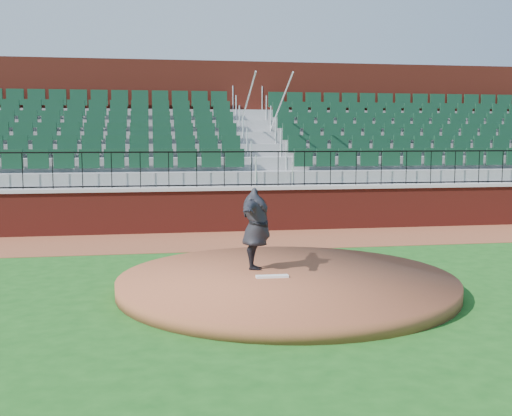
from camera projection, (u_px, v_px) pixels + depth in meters
The scene contains 10 objects.
ground at pixel (270, 289), 11.13m from camera, with size 90.00×90.00×0.00m, color #174E16.
warning_track at pixel (232, 240), 16.42m from camera, with size 34.00×3.20×0.01m, color brown.
field_wall at pixel (224, 211), 17.92m from camera, with size 34.00×0.35×1.20m, color maroon.
wall_cap at pixel (224, 188), 17.85m from camera, with size 34.00×0.45×0.10m, color #B7B7B7.
wall_railing at pixel (224, 169), 17.79m from camera, with size 34.00×0.05×1.00m, color black, non-canonical shape.
seating_stands at pixel (215, 150), 20.40m from camera, with size 34.00×5.10×4.60m, color gray, non-canonical shape.
concourse_wall at pixel (207, 136), 23.09m from camera, with size 34.00×0.50×5.50m, color maroon.
pitchers_mound at pixel (287, 283), 11.08m from camera, with size 6.01×6.01×0.25m, color brown.
pitching_rubber at pixel (272, 276), 10.95m from camera, with size 0.58×0.14×0.04m, color white.
pitcher at pixel (256, 229), 11.55m from camera, with size 1.89×0.51×1.54m, color black.
Camera 1 is at (-2.06, -10.70, 2.72)m, focal length 43.50 mm.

